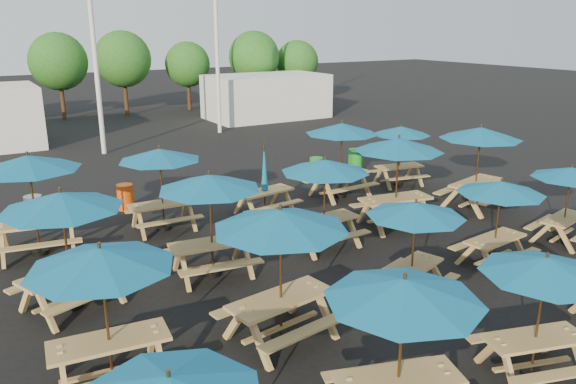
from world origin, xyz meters
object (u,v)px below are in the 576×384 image
picnic_unit_8 (545,272)px  waste_bin_3 (357,161)px  waste_bin_1 (125,197)px  waste_bin_4 (354,159)px  picnic_unit_13 (501,192)px  picnic_unit_15 (342,132)px  picnic_unit_4 (404,297)px  waste_bin_2 (316,168)px  picnic_unit_18 (480,137)px  picnic_unit_17 (571,177)px  picnic_unit_9 (415,214)px  picnic_unit_5 (281,226)px  picnic_unit_10 (325,171)px  picnic_unit_1 (101,265)px  picnic_unit_2 (62,207)px  picnic_unit_6 (210,187)px  picnic_unit_11 (265,185)px  picnic_unit_19 (401,134)px  picnic_unit_14 (399,149)px  waste_bin_0 (34,209)px  picnic_unit_3 (29,168)px  picnic_unit_7 (160,159)px

picnic_unit_8 → waste_bin_3: 13.44m
waste_bin_1 → waste_bin_4: 9.18m
picnic_unit_13 → picnic_unit_15: (0.17, 6.35, 0.34)m
picnic_unit_4 → waste_bin_2: (6.43, 11.66, -1.59)m
waste_bin_2 → picnic_unit_8: bearing=-107.6°
picnic_unit_18 → waste_bin_4: (-0.14, 5.89, -1.83)m
picnic_unit_8 → picnic_unit_17: size_ratio=1.08×
picnic_unit_9 → waste_bin_1: (-3.48, 8.88, -1.43)m
picnic_unit_4 → picnic_unit_5: picnic_unit_5 is taller
picnic_unit_10 → picnic_unit_1: bearing=-155.9°
waste_bin_2 → waste_bin_1: bearing=179.8°
picnic_unit_2 → picnic_unit_18: bearing=-18.6°
picnic_unit_6 → picnic_unit_11: (3.07, 3.13, -1.16)m
waste_bin_4 → picnic_unit_8: bearing=-115.5°
waste_bin_1 → picnic_unit_13: bearing=-54.1°
waste_bin_4 → picnic_unit_19: bearing=-92.0°
picnic_unit_9 → picnic_unit_14: 4.34m
picnic_unit_5 → picnic_unit_17: picnic_unit_5 is taller
waste_bin_1 → picnic_unit_14: bearing=-41.8°
picnic_unit_5 → picnic_unit_14: bearing=22.7°
picnic_unit_10 → waste_bin_3: bearing=44.2°
picnic_unit_10 → waste_bin_1: picnic_unit_10 is taller
waste_bin_3 → picnic_unit_11: bearing=-153.8°
waste_bin_0 → waste_bin_4: same height
picnic_unit_6 → picnic_unit_13: picnic_unit_6 is taller
picnic_unit_6 → picnic_unit_10: (3.13, 0.11, -0.06)m
picnic_unit_2 → picnic_unit_5: size_ratio=1.11×
picnic_unit_4 → picnic_unit_17: picnic_unit_4 is taller
picnic_unit_8 → waste_bin_0: bearing=132.7°
picnic_unit_3 → picnic_unit_11: 6.40m
picnic_unit_5 → waste_bin_1: picnic_unit_5 is taller
picnic_unit_1 → picnic_unit_3: (-0.19, 6.23, 0.18)m
picnic_unit_8 → picnic_unit_17: bearing=47.0°
picnic_unit_15 → waste_bin_3: bearing=41.1°
picnic_unit_2 → picnic_unit_13: bearing=-38.2°
picnic_unit_13 → waste_bin_1: picnic_unit_13 is taller
picnic_unit_1 → waste_bin_2: 13.06m
picnic_unit_5 → picnic_unit_7: bearing=80.9°
picnic_unit_15 → waste_bin_3: picnic_unit_15 is taller
picnic_unit_8 → picnic_unit_11: 9.37m
picnic_unit_2 → picnic_unit_3: bearing=72.7°
picnic_unit_2 → picnic_unit_4: picnic_unit_2 is taller
picnic_unit_1 → picnic_unit_9: bearing=3.9°
picnic_unit_14 → picnic_unit_18: (3.23, -0.00, 0.00)m
picnic_unit_3 → waste_bin_2: picnic_unit_3 is taller
picnic_unit_3 → picnic_unit_9: 9.02m
picnic_unit_2 → picnic_unit_5: 4.36m
waste_bin_0 → waste_bin_1: (2.58, -0.15, 0.00)m
picnic_unit_5 → picnic_unit_6: bearing=80.8°
picnic_unit_2 → waste_bin_3: picnic_unit_2 is taller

